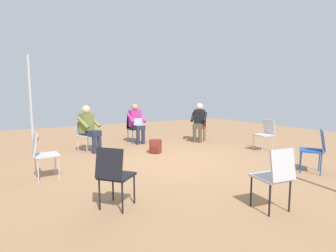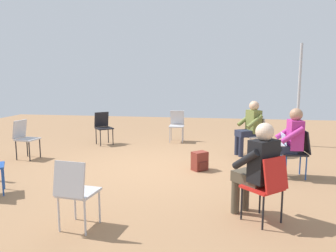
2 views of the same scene
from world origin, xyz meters
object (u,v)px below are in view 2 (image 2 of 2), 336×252
(chair_southwest, at_px, (267,184))
(chair_west, at_px, (75,189))
(chair_southeast, at_px, (256,133))
(chair_south, at_px, (298,150))
(person_in_olive, at_px, (250,125))
(chair_north, at_px, (25,136))
(person_with_laptop, at_px, (289,139))
(chair_east, at_px, (177,124))
(backpack_near_laptop_user, at_px, (200,162))
(chair_northeast, at_px, (103,126))
(person_in_black, at_px, (257,165))

(chair_southwest, relative_size, chair_west, 1.00)
(chair_west, distance_m, chair_southeast, 4.89)
(chair_southwest, distance_m, chair_south, 2.18)
(chair_south, xyz_separation_m, person_in_olive, (1.59, 0.71, 0.20))
(chair_southwest, xyz_separation_m, chair_west, (-0.53, 2.21, 0.00))
(chair_southwest, relative_size, chair_southeast, 1.00)
(chair_southeast, height_order, person_in_olive, person_in_olive)
(chair_southwest, relative_size, chair_north, 1.00)
(person_with_laptop, bearing_deg, chair_east, 35.40)
(chair_southeast, relative_size, chair_south, 1.00)
(chair_southwest, bearing_deg, backpack_near_laptop_user, 70.77)
(chair_north, distance_m, chair_east, 3.89)
(person_with_laptop, bearing_deg, person_in_olive, 14.82)
(backpack_near_laptop_user, bearing_deg, person_with_laptop, -96.37)
(chair_northeast, xyz_separation_m, chair_east, (0.69, -1.88, 0.00))
(chair_northeast, bearing_deg, person_with_laptop, 112.27)
(person_in_black, bearing_deg, person_with_laptop, 25.74)
(chair_northeast, xyz_separation_m, person_with_laptop, (-2.24, -4.27, 0.20))
(chair_northeast, distance_m, person_in_black, 5.44)
(chair_west, xyz_separation_m, chair_south, (2.56, -3.02, 0.00))
(chair_northeast, bearing_deg, backpack_near_laptop_user, 102.45)
(chair_south, height_order, person_in_black, person_in_black)
(person_with_laptop, height_order, person_in_olive, same)
(chair_northeast, relative_size, person_with_laptop, 0.69)
(chair_west, relative_size, person_in_olive, 0.69)
(chair_south, xyz_separation_m, person_in_black, (-1.90, 0.92, 0.20))
(chair_north, height_order, person_with_laptop, person_with_laptop)
(backpack_near_laptop_user, bearing_deg, person_in_olive, -36.06)
(chair_southwest, bearing_deg, chair_west, 150.81)
(chair_southeast, bearing_deg, chair_west, 122.25)
(person_with_laptop, relative_size, backpack_near_laptop_user, 3.44)
(chair_northeast, bearing_deg, chair_north, 17.25)
(person_in_black, bearing_deg, chair_southwest, -90.00)
(person_in_black, bearing_deg, chair_northeast, 87.79)
(chair_north, bearing_deg, person_in_olive, 110.81)
(chair_south, bearing_deg, chair_north, 81.44)
(person_with_laptop, bearing_deg, chair_north, 81.17)
(person_in_black, height_order, backpack_near_laptop_user, person_in_black)
(chair_southeast, bearing_deg, chair_northeast, 54.16)
(chair_southeast, distance_m, chair_east, 2.35)
(chair_west, bearing_deg, chair_north, 137.50)
(chair_east, height_order, person_in_black, person_in_black)
(chair_east, height_order, person_in_olive, person_in_olive)
(chair_south, height_order, backpack_near_laptop_user, chair_south)
(chair_west, relative_size, person_in_black, 0.69)
(chair_west, bearing_deg, backpack_near_laptop_user, 72.21)
(chair_southeast, bearing_deg, backpack_near_laptop_user, 114.08)
(chair_north, height_order, backpack_near_laptop_user, chair_north)
(chair_east, bearing_deg, person_in_black, 106.47)
(person_in_black, relative_size, backpack_near_laptop_user, 3.44)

